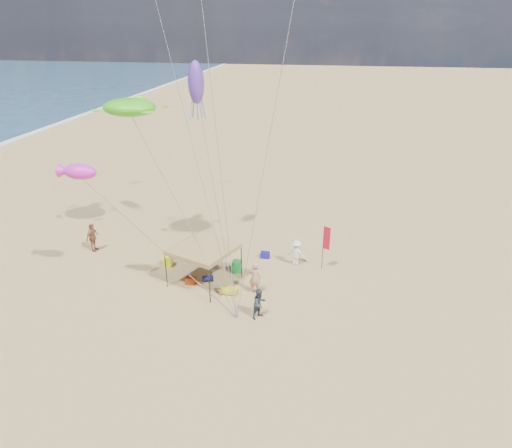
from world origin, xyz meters
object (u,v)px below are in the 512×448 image
Objects in this scene: canopy_tent at (203,233)px; person_near_c at (296,253)px; person_near_a at (255,278)px; chair_yellow at (168,261)px; person_near_b at (260,304)px; feather_flag at (326,241)px; cooler_red at (191,281)px; cooler_blue at (265,255)px; chair_green at (237,266)px; beach_cart at (229,290)px; person_far_a at (92,237)px.

canopy_tent is 3.48× the size of person_near_c.
canopy_tent is 3.04× the size of person_near_a.
person_near_b is at bearing -33.95° from chair_yellow.
chair_yellow is at bearing -172.24° from feather_flag.
cooler_blue is (3.55, 3.73, 0.00)m from cooler_red.
chair_green is (1.49, 1.46, -2.68)m from canopy_tent.
chair_green is at bearing 44.39° from canopy_tent.
beach_cart is (1.56, -0.91, -2.83)m from canopy_tent.
cooler_red is 0.30× the size of person_near_a.
canopy_tent is 3.36m from beach_cart.
person_near_a is at bearing -4.38° from cooler_red.
chair_yellow is at bearing -179.48° from chair_green.
canopy_tent is at bearing -135.61° from chair_green.
cooler_red is 4.97m from person_near_b.
person_near_a is 11.29m from person_far_a.
cooler_blue is 2.11m from person_near_c.
chair_yellow is (-9.09, -1.24, -1.50)m from feather_flag.
cooler_red is 7.77m from person_far_a.
chair_green is 0.39× the size of person_near_a.
cooler_blue is 6.28m from person_near_b.
person_near_c reaches higher than person_near_b.
canopy_tent is 7.06m from feather_flag.
cooler_blue is 4.55m from beach_cart.
chair_green is at bearing 0.52° from chair_yellow.
person_near_c is at bearing 24.87° from person_near_b.
cooler_red is 3.73m from person_near_a.
chair_yellow is at bearing 151.06° from beach_cart.
chair_green is 0.44× the size of person_near_c.
beach_cart is (-1.26, -4.37, 0.01)m from cooler_blue.
canopy_tent reaches higher than person_far_a.
person_near_a is at bearing 52.88° from person_near_b.
cooler_blue is at bearing 46.47° from cooler_red.
cooler_blue is at bearing 167.58° from feather_flag.
person_far_a is (-7.21, 2.79, 0.73)m from cooler_red.
person_far_a reaches higher than person_near_b.
beach_cart is at bearing -106.04° from cooler_blue.
person_near_c is (4.76, 2.91, -2.24)m from canopy_tent.
canopy_tent is at bearing -6.05° from person_near_a.
person_far_a is at bearing 14.12° from person_near_c.
feather_flag is 6.23m from person_near_b.
person_far_a is (-10.86, 3.07, 0.02)m from person_near_a.
beach_cart is at bearing -143.78° from feather_flag.
feather_flag is 1.76× the size of person_near_b.
person_far_a is (-10.76, -0.94, 0.73)m from cooler_blue.
cooler_red is 1.00× the size of cooler_blue.
cooler_red is 2.57m from chair_yellow.
chair_yellow is 0.78× the size of beach_cart.
beach_cart is at bearing -30.31° from canopy_tent.
person_near_a is at bearing -10.77° from canopy_tent.
person_near_a is (1.36, 0.36, 0.70)m from beach_cart.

